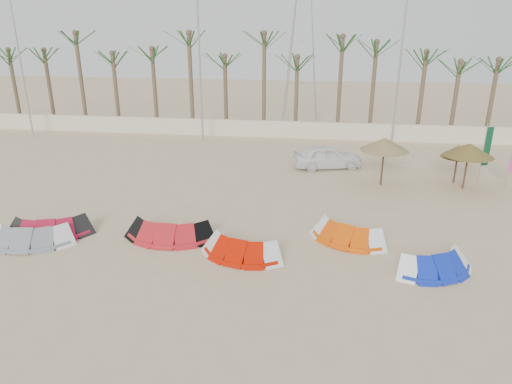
# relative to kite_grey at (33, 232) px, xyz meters

# --- Properties ---
(ground) EXTENTS (120.00, 120.00, 0.00)m
(ground) POSITION_rel_kite_grey_xyz_m (8.81, -2.45, -0.42)
(ground) COLOR #CAAF8B
(ground) RESTS_ON ground
(boundary_wall) EXTENTS (60.00, 0.30, 1.30)m
(boundary_wall) POSITION_rel_kite_grey_xyz_m (8.81, 19.55, 0.23)
(boundary_wall) COLOR beige
(boundary_wall) RESTS_ON ground
(palm_line) EXTENTS (52.00, 4.00, 7.70)m
(palm_line) POSITION_rel_kite_grey_xyz_m (9.47, 21.05, 6.02)
(palm_line) COLOR brown
(palm_line) RESTS_ON ground
(lamp_a) EXTENTS (1.25, 0.14, 11.00)m
(lamp_a) POSITION_rel_kite_grey_xyz_m (-11.16, 17.55, 5.35)
(lamp_a) COLOR #A5A8AD
(lamp_a) RESTS_ON ground
(lamp_b) EXTENTS (1.25, 0.14, 11.00)m
(lamp_b) POSITION_rel_kite_grey_xyz_m (2.84, 17.55, 5.35)
(lamp_b) COLOR #A5A8AD
(lamp_b) RESTS_ON ground
(lamp_c) EXTENTS (1.25, 0.14, 11.00)m
(lamp_c) POSITION_rel_kite_grey_xyz_m (16.84, 17.55, 5.35)
(lamp_c) COLOR #A5A8AD
(lamp_c) RESTS_ON ground
(pylon) EXTENTS (3.00, 3.00, 14.00)m
(pylon) POSITION_rel_kite_grey_xyz_m (9.81, 25.55, -0.42)
(pylon) COLOR #A5A8AD
(pylon) RESTS_ON ground
(kite_grey) EXTENTS (3.66, 1.87, 0.90)m
(kite_grey) POSITION_rel_kite_grey_xyz_m (0.00, 0.00, 0.00)
(kite_grey) COLOR slate
(kite_grey) RESTS_ON ground
(kite_red_left) EXTENTS (3.75, 2.31, 0.90)m
(kite_red_left) POSITION_rel_kite_grey_xyz_m (0.38, 0.84, -0.00)
(kite_red_left) COLOR #A6122D
(kite_red_left) RESTS_ON ground
(kite_red_mid) EXTENTS (3.68, 1.55, 0.90)m
(kite_red_mid) POSITION_rel_kite_grey_xyz_m (5.54, 1.21, 0.00)
(kite_red_mid) COLOR red
(kite_red_mid) RESTS_ON ground
(kite_red_right) EXTENTS (3.47, 2.18, 0.90)m
(kite_red_right) POSITION_rel_kite_grey_xyz_m (8.74, 0.03, -0.00)
(kite_red_right) COLOR #BF1100
(kite_red_right) RESTS_ON ground
(kite_orange) EXTENTS (3.58, 2.58, 0.90)m
(kite_orange) POSITION_rel_kite_grey_xyz_m (12.84, 1.92, -0.00)
(kite_orange) COLOR #E24B05
(kite_orange) RESTS_ON ground
(kite_blue) EXTENTS (3.42, 2.49, 0.90)m
(kite_blue) POSITION_rel_kite_grey_xyz_m (15.88, -0.20, -0.00)
(kite_blue) COLOR #0F28B3
(kite_blue) RESTS_ON ground
(parasol_left) EXTENTS (2.64, 2.64, 2.70)m
(parasol_left) POSITION_rel_kite_grey_xyz_m (15.07, 9.06, 1.92)
(parasol_left) COLOR #4C331E
(parasol_left) RESTS_ON ground
(parasol_mid) EXTENTS (1.89, 1.89, 2.21)m
(parasol_mid) POSITION_rel_kite_grey_xyz_m (19.20, 9.98, 1.44)
(parasol_mid) COLOR #4C331E
(parasol_mid) RESTS_ON ground
(parasol_right) EXTENTS (2.57, 2.57, 2.53)m
(parasol_right) POSITION_rel_kite_grey_xyz_m (19.46, 9.11, 1.75)
(parasol_right) COLOR #4C331E
(parasol_right) RESTS_ON ground
(flag_green) EXTENTS (0.44, 0.15, 3.36)m
(flag_green) POSITION_rel_kite_grey_xyz_m (20.76, 10.27, 1.57)
(flag_green) COLOR #A5A8AD
(flag_green) RESTS_ON ground
(car) EXTENTS (4.52, 2.74, 1.44)m
(car) POSITION_rel_kite_grey_xyz_m (12.11, 11.92, 0.30)
(car) COLOR white
(car) RESTS_ON ground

